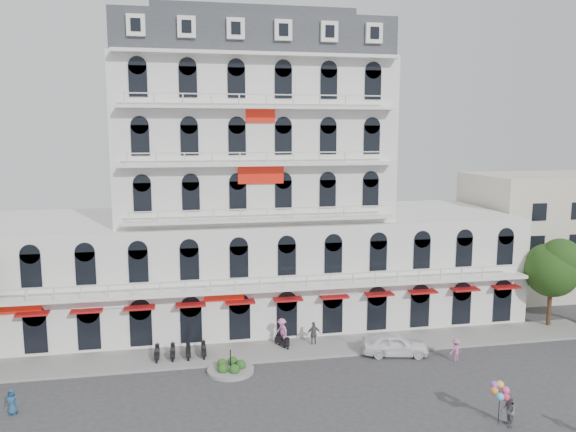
% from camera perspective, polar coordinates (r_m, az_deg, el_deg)
% --- Properties ---
extents(ground, '(120.00, 120.00, 0.00)m').
position_cam_1_polar(ground, '(34.90, 0.28, -19.13)').
color(ground, '#38383A').
rests_on(ground, ground).
extents(sidewalk, '(53.00, 4.00, 0.16)m').
position_cam_1_polar(sidewalk, '(42.92, -2.09, -13.53)').
color(sidewalk, gray).
rests_on(sidewalk, ground).
extents(main_building, '(45.00, 15.00, 25.80)m').
position_cam_1_polar(main_building, '(49.08, -3.75, 1.21)').
color(main_building, silver).
rests_on(main_building, ground).
extents(flank_building_east, '(14.00, 10.00, 12.00)m').
position_cam_1_polar(flank_building_east, '(62.68, 24.40, -1.60)').
color(flank_building_east, beige).
rests_on(flank_building_east, ground).
extents(traffic_island, '(3.20, 3.20, 1.60)m').
position_cam_1_polar(traffic_island, '(39.78, -5.85, -15.14)').
color(traffic_island, gray).
rests_on(traffic_island, ground).
extents(parked_scooter_row, '(4.40, 1.80, 1.10)m').
position_cam_1_polar(parked_scooter_row, '(42.35, -10.84, -14.12)').
color(parked_scooter_row, black).
rests_on(parked_scooter_row, ground).
extents(tree_east_inner, '(4.40, 4.37, 7.57)m').
position_cam_1_polar(tree_east_inner, '(51.43, 25.31, -4.63)').
color(tree_east_inner, '#382314').
rests_on(tree_east_inner, ground).
extents(parked_car, '(5.12, 2.88, 1.64)m').
position_cam_1_polar(parked_car, '(42.82, 10.80, -12.67)').
color(parked_car, white).
rests_on(parked_car, ground).
extents(rider_center, '(1.15, 1.59, 2.36)m').
position_cam_1_polar(rider_center, '(43.13, -0.63, -11.73)').
color(rider_center, black).
rests_on(rider_center, ground).
extents(pedestrian_left, '(0.81, 0.57, 1.54)m').
position_cam_1_polar(pedestrian_left, '(37.69, -26.25, -16.56)').
color(pedestrian_left, navy).
rests_on(pedestrian_left, ground).
extents(pedestrian_mid, '(1.17, 0.60, 1.91)m').
position_cam_1_polar(pedestrian_mid, '(43.71, 2.63, -11.89)').
color(pedestrian_mid, '#53545B').
rests_on(pedestrian_mid, ground).
extents(pedestrian_right, '(1.20, 0.88, 1.67)m').
position_cam_1_polar(pedestrian_right, '(42.73, 16.68, -12.92)').
color(pedestrian_right, '#BD6494').
rests_on(pedestrian_right, ground).
extents(balloon_vendor, '(1.39, 1.32, 2.45)m').
position_cam_1_polar(balloon_vendor, '(34.91, 21.26, -17.44)').
color(balloon_vendor, slate).
rests_on(balloon_vendor, ground).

